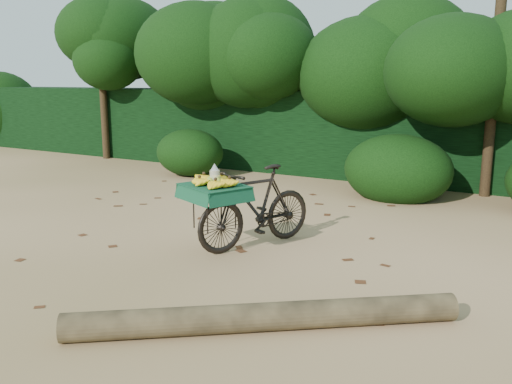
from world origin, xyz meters
The scene contains 7 objects.
ground centered at (0.00, 0.00, 0.00)m, with size 80.00×80.00×0.00m, color tan.
vendor_bicycle centered at (0.78, 0.64, 0.52)m, with size 1.22×1.84×1.02m.
fallen_log centered at (2.03, -1.29, 0.12)m, with size 0.24×0.24×3.27m, color brown.
hedge_backdrop centered at (0.00, 6.30, 0.90)m, with size 26.00×1.80×1.80m, color black.
tree_row centered at (-0.65, 5.50, 2.00)m, with size 14.50×2.00×4.00m, color black, non-canonical shape.
bush_clumps centered at (0.50, 4.30, 0.45)m, with size 8.80×1.70×0.90m, color black, non-canonical shape.
leaf_litter centered at (0.00, 0.65, 0.01)m, with size 7.00×7.30×0.01m, color #4F2A15, non-canonical shape.
Camera 1 is at (4.08, -4.92, 2.04)m, focal length 38.00 mm.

